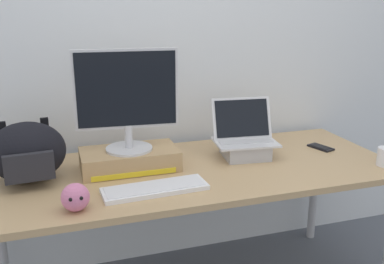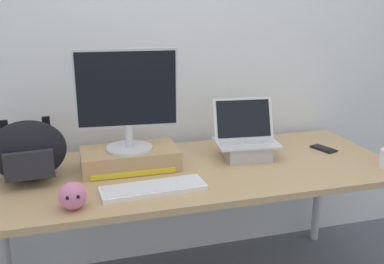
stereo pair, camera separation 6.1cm
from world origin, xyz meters
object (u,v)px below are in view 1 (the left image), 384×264
cell_phone (321,147)px  desktop_monitor (127,99)px  external_keyboard (155,189)px  toner_box_yellow (130,159)px  plush_toy (75,197)px  open_laptop (245,145)px  messenger_backpack (27,152)px

cell_phone → desktop_monitor: bearing=161.2°
cell_phone → external_keyboard: bearing=177.5°
toner_box_yellow → plush_toy: (-0.27, -0.37, 0.01)m
open_laptop → plush_toy: size_ratio=3.08×
external_keyboard → desktop_monitor: bearing=97.8°
plush_toy → toner_box_yellow: bearing=53.7°
desktop_monitor → external_keyboard: (0.06, -0.29, -0.33)m
messenger_backpack → plush_toy: size_ratio=3.25×
open_laptop → external_keyboard: open_laptop is taller
desktop_monitor → plush_toy: bearing=-121.4°
toner_box_yellow → open_laptop: open_laptop is taller
desktop_monitor → cell_phone: 1.10m
open_laptop → external_keyboard: bearing=-146.0°
open_laptop → plush_toy: 0.94m
open_laptop → desktop_monitor: bearing=-174.2°
toner_box_yellow → cell_phone: (1.04, -0.02, -0.04)m
open_laptop → plush_toy: (-0.87, -0.36, -0.01)m
external_keyboard → cell_phone: size_ratio=3.01×
external_keyboard → cell_phone: bearing=12.4°
cell_phone → toner_box_yellow: bearing=161.2°
desktop_monitor → open_laptop: size_ratio=1.41×
messenger_backpack → plush_toy: messenger_backpack is taller
desktop_monitor → messenger_backpack: size_ratio=1.34×
cell_phone → open_laptop: bearing=160.8°
desktop_monitor → external_keyboard: size_ratio=1.05×
cell_phone → messenger_backpack: bearing=161.7°
open_laptop → plush_toy: open_laptop is taller
cell_phone → plush_toy: size_ratio=1.38×
open_laptop → cell_phone: bearing=5.0°
external_keyboard → cell_phone: (0.99, 0.27, -0.01)m
desktop_monitor → plush_toy: desktop_monitor is taller
toner_box_yellow → messenger_backpack: 0.46m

